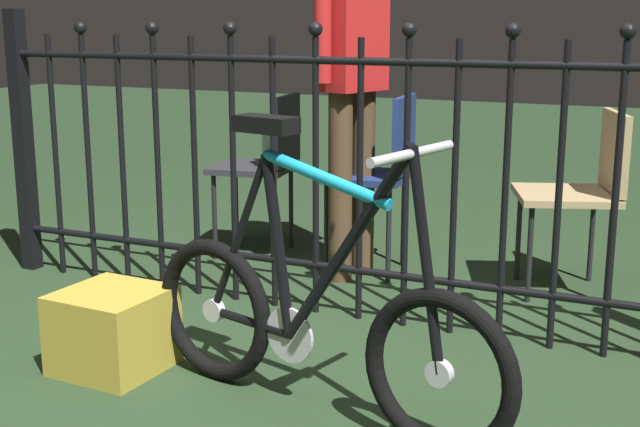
# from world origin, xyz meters

# --- Properties ---
(ground_plane) EXTENTS (20.00, 20.00, 0.00)m
(ground_plane) POSITION_xyz_m (0.00, 0.00, 0.00)
(ground_plane) COLOR #243A21
(iron_fence) EXTENTS (3.37, 0.07, 1.23)m
(iron_fence) POSITION_xyz_m (-0.05, 0.73, 0.62)
(iron_fence) COLOR black
(iron_fence) RESTS_ON ground
(bicycle) EXTENTS (1.32, 0.44, 0.91)m
(bicycle) POSITION_xyz_m (0.28, -0.11, 0.30)
(bicycle) COLOR black
(bicycle) RESTS_ON ground
(chair_navy) EXTENTS (0.42, 0.41, 0.85)m
(chair_navy) POSITION_xyz_m (-0.08, 1.38, 0.52)
(chair_navy) COLOR black
(chair_navy) RESTS_ON ground
(chair_charcoal) EXTENTS (0.45, 0.44, 0.82)m
(chair_charcoal) POSITION_xyz_m (-0.72, 1.44, 0.51)
(chair_charcoal) COLOR black
(chair_charcoal) RESTS_ON ground
(chair_tan) EXTENTS (0.53, 0.53, 0.80)m
(chair_tan) POSITION_xyz_m (0.83, 1.47, 0.49)
(chair_tan) COLOR black
(chair_tan) RESTS_ON ground
(person_visitor) EXTENTS (0.26, 0.46, 1.74)m
(person_visitor) POSITION_xyz_m (-0.18, 1.26, 1.05)
(person_visitor) COLOR #4C3823
(person_visitor) RESTS_ON ground
(display_crate) EXTENTS (0.36, 0.36, 0.28)m
(display_crate) POSITION_xyz_m (-0.50, -0.10, 0.14)
(display_crate) COLOR #B29933
(display_crate) RESTS_ON ground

